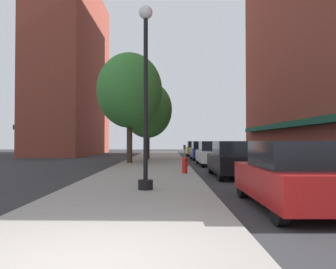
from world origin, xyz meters
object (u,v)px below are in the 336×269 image
object	(u,v)px
lamppost	(147,93)
tree_near	(131,91)
tree_mid	(149,110)
fire_hydrant	(186,165)
car_white	(213,154)
parking_meter_near	(186,153)
car_red	(292,176)
car_blue	(203,151)
car_black	(234,160)
car_yellow	(196,149)

from	to	relation	value
lamppost	tree_near	distance (m)	13.30
lamppost	tree_mid	bearing A→B (deg)	93.43
fire_hydrant	car_white	world-z (taller)	car_white
parking_meter_near	car_red	distance (m)	12.36
tree_near	car_blue	world-z (taller)	tree_near
fire_hydrant	car_black	world-z (taller)	car_black
lamppost	car_black	world-z (taller)	lamppost
car_red	car_blue	size ratio (longest dim) A/B	1.00
parking_meter_near	tree_mid	world-z (taller)	tree_mid
fire_hydrant	tree_near	world-z (taller)	tree_near
tree_mid	car_black	size ratio (longest dim) A/B	1.57
fire_hydrant	parking_meter_near	size ratio (longest dim) A/B	0.60
lamppost	car_black	size ratio (longest dim) A/B	1.37
fire_hydrant	car_red	size ratio (longest dim) A/B	0.18
car_blue	car_yellow	bearing A→B (deg)	91.70
tree_mid	tree_near	bearing A→B (deg)	-100.70
lamppost	fire_hydrant	xyz separation A→B (m)	(1.52, 5.31, -2.68)
tree_near	car_red	size ratio (longest dim) A/B	1.83
tree_near	car_yellow	world-z (taller)	tree_near
car_white	tree_near	bearing A→B (deg)	169.15
car_red	lamppost	bearing A→B (deg)	145.13
fire_hydrant	tree_mid	bearing A→B (deg)	101.54
tree_near	car_black	distance (m)	11.02
car_blue	tree_mid	bearing A→B (deg)	-167.78
car_red	car_black	bearing A→B (deg)	88.88
tree_near	car_red	xyz separation A→B (m)	(5.72, -15.44, -4.48)
parking_meter_near	tree_near	bearing A→B (deg)	139.40
lamppost	car_blue	distance (m)	19.43
lamppost	tree_near	bearing A→B (deg)	98.92
lamppost	fire_hydrant	size ratio (longest dim) A/B	7.47
fire_hydrant	car_black	size ratio (longest dim) A/B	0.18
car_white	tree_mid	bearing A→B (deg)	127.44
car_black	car_blue	world-z (taller)	same
car_black	car_white	world-z (taller)	same
parking_meter_near	tree_near	size ratio (longest dim) A/B	0.17
car_red	car_blue	world-z (taller)	same
lamppost	tree_mid	size ratio (longest dim) A/B	0.87
car_white	car_blue	distance (m)	6.99
car_yellow	parking_meter_near	bearing A→B (deg)	-99.01
car_red	tree_mid	bearing A→B (deg)	101.96
lamppost	car_yellow	xyz separation A→B (m)	(3.68, 26.23, -2.39)
car_red	car_black	size ratio (longest dim) A/B	1.00
tree_near	car_yellow	bearing A→B (deg)	66.66
car_red	car_black	xyz separation A→B (m)	(0.00, 7.15, 0.00)
car_black	car_yellow	size ratio (longest dim) A/B	1.00
car_black	car_yellow	xyz separation A→B (m)	(0.00, 21.54, 0.00)
tree_near	car_black	world-z (taller)	tree_near
tree_near	car_white	size ratio (longest dim) A/B	1.83
fire_hydrant	tree_near	xyz separation A→B (m)	(-3.56, 7.66, 4.77)
fire_hydrant	car_white	xyz separation A→B (m)	(2.17, 6.62, 0.29)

